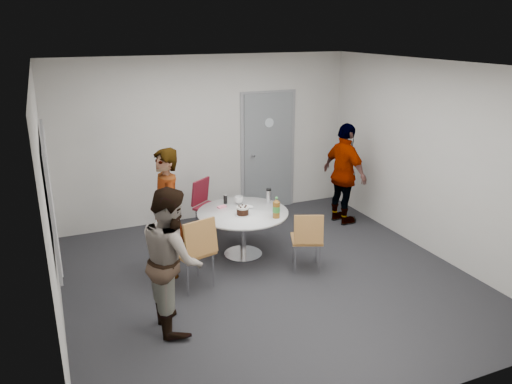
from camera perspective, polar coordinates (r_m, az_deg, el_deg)
name	(u,v)px	position (r m, az deg, el deg)	size (l,w,h in m)	color
floor	(269,279)	(6.57, 1.48, -9.95)	(5.00, 5.00, 0.00)	black
ceiling	(271,65)	(5.79, 1.71, 14.26)	(5.00, 5.00, 0.00)	silver
wall_back	(207,139)	(8.31, -5.63, 6.05)	(5.00, 5.00, 0.00)	#B5B2AC
wall_left	(48,208)	(5.54, -22.66, -1.70)	(5.00, 5.00, 0.00)	#B5B2AC
wall_right	(432,159)	(7.40, 19.51, 3.53)	(5.00, 5.00, 0.00)	#B5B2AC
wall_front	(404,267)	(4.06, 16.55, -8.26)	(5.00, 5.00, 0.00)	#B5B2AC
door	(268,152)	(8.74, 1.37, 4.59)	(1.02, 0.17, 2.12)	slate
whiteboard	(50,193)	(5.70, -22.44, -0.06)	(0.04, 1.90, 1.25)	gray
table	(244,217)	(6.99, -1.32, -2.90)	(1.27, 1.27, 0.95)	silver
chair_near_left	(196,246)	(6.13, -6.90, -6.20)	(0.56, 0.59, 0.95)	olive
chair_near_right	(307,236)	(6.59, 5.90, -5.04)	(0.52, 0.55, 0.83)	olive
chair_far	(207,201)	(7.78, -5.68, -1.07)	(0.60, 0.61, 0.88)	maroon
person_main	(167,214)	(6.46, -10.19, -2.45)	(0.62, 0.41, 1.70)	#A5C6EA
person_left	(172,259)	(5.38, -9.55, -7.53)	(0.77, 0.60, 1.58)	white
person_right	(345,174)	(8.22, 10.09, 2.01)	(0.98, 0.41, 1.67)	black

